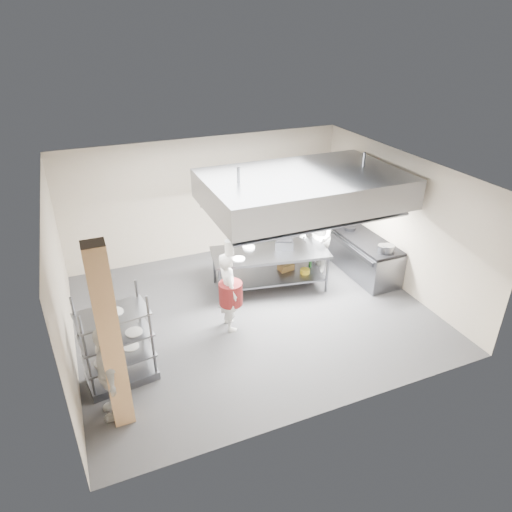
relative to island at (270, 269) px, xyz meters
name	(u,v)px	position (x,y,z in m)	size (l,w,h in m)	color
floor	(252,311)	(-0.74, -0.76, -0.46)	(7.00, 7.00, 0.00)	#3D3D3F
ceiling	(251,173)	(-0.74, -0.76, 2.54)	(7.00, 7.00, 0.00)	silver
wall_back	(206,198)	(-0.74, 2.24, 1.04)	(7.00, 7.00, 0.00)	#B4A58F
wall_left	(60,283)	(-4.24, -0.76, 1.04)	(6.00, 6.00, 0.00)	#B4A58F
wall_right	(398,220)	(2.76, -0.76, 1.04)	(6.00, 6.00, 0.00)	#B4A58F
column	(110,340)	(-3.64, -2.66, 1.04)	(0.30, 0.30, 3.00)	tan
exhaust_hood	(303,189)	(0.56, -0.36, 1.94)	(4.00, 2.50, 0.60)	gray
hood_strip_a	(263,210)	(-0.34, -0.36, 1.62)	(1.60, 0.12, 0.04)	white
hood_strip_b	(340,198)	(1.46, -0.36, 1.62)	(1.60, 0.12, 0.04)	white
wall_shelf	(275,190)	(1.06, 2.08, 1.04)	(1.50, 0.28, 0.04)	gray
island	(270,269)	(0.00, 0.00, 0.00)	(2.55, 1.06, 0.91)	gray
island_worktop	(270,253)	(0.00, 0.00, 0.42)	(2.55, 1.06, 0.06)	gray
island_undershelf	(270,275)	(0.00, 0.00, -0.16)	(2.35, 0.96, 0.04)	slate
pass_rack	(116,340)	(-3.54, -1.79, 0.38)	(1.12, 0.65, 1.68)	slate
cooking_range	(364,257)	(2.34, -0.26, -0.04)	(0.80, 2.00, 0.84)	gray
range_top	(366,240)	(2.34, -0.26, 0.41)	(0.78, 1.96, 0.06)	black
chef_head	(229,291)	(-1.35, -1.07, 0.36)	(0.60, 0.39, 1.63)	white
chef_line	(316,236)	(1.27, 0.19, 0.51)	(0.94, 0.73, 1.93)	white
chef_plating	(109,372)	(-3.74, -2.49, 0.35)	(0.95, 0.39, 1.61)	silver
griddle	(284,244)	(0.36, 0.03, 0.55)	(0.40, 0.31, 0.20)	slate
wicker_basket	(286,267)	(0.43, 0.06, -0.06)	(0.33, 0.23, 0.15)	olive
stockpot	(388,249)	(2.38, -1.03, 0.53)	(0.26, 0.26, 0.18)	gray
plate_stack	(119,355)	(-3.54, -1.79, 0.08)	(0.28, 0.28, 0.05)	silver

